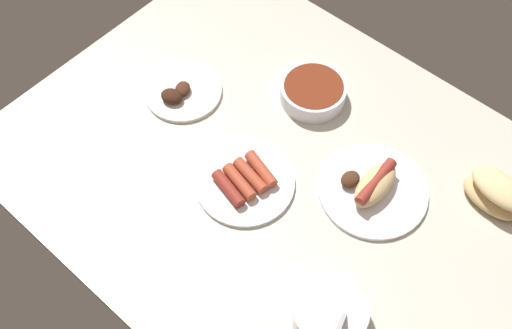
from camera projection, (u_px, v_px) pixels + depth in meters
The scene contains 7 objects.
ground_plane at pixel (284, 176), 135.06cm from camera, with size 120.00×90.00×3.00cm, color beige.
plate_sausages at pixel (245, 181), 131.31cm from camera, with size 21.24×21.24×3.52cm.
plate_grilled_meat at pixel (182, 92), 144.80cm from camera, with size 18.16×18.16×3.60cm.
plate_hotdog_assembled at pixel (373, 188), 129.69cm from camera, with size 23.10×23.10×5.61cm.
bread_stack at pixel (495, 193), 126.90cm from camera, with size 14.04×9.12×7.20cm.
bowl_coleslaw at pixel (330, 313), 113.57cm from camera, with size 14.00×14.00×15.51cm.
bowl_chili at pixel (313, 91), 142.74cm from camera, with size 15.22×15.22×4.55cm.
Camera 1 is at (42.09, -57.12, 113.61)cm, focal length 43.53 mm.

